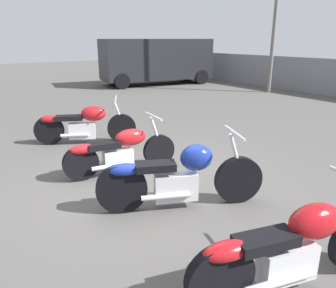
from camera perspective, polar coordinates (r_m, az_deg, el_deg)
name	(u,v)px	position (r m, az deg, el deg)	size (l,w,h in m)	color
ground_plane	(153,187)	(5.11, -2.61, -7.50)	(60.00, 60.00, 0.00)	#514F4C
motorcycle_slot_0	(84,124)	(7.31, -14.47, 3.39)	(1.17, 1.97, 0.99)	black
motorcycle_slot_1	(119,151)	(5.54, -8.51, -1.20)	(0.64, 1.96, 0.94)	black
motorcycle_slot_2	(179,177)	(4.35, 1.94, -5.70)	(1.12, 2.10, 1.03)	black
motorcycle_slot_3	(293,248)	(3.22, 20.88, -16.51)	(0.85, 2.07, 0.99)	black
parked_van	(156,59)	(16.68, -2.02, 14.50)	(2.77, 5.59, 2.18)	black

